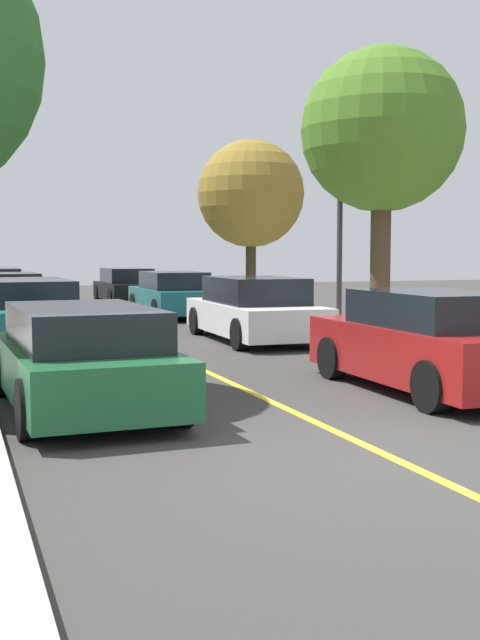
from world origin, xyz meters
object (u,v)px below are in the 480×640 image
Objects in this scene: parked_car_right_nearest at (429,343)px; streetlamp at (340,184)px; parked_car_right_near at (254,310)px; street_tree_right_near at (251,194)px; parked_car_left_near at (29,313)px; parked_car_right_farthest at (127,286)px; parked_car_left_far at (7,298)px; parked_car_left_nearest at (83,358)px; street_tree_right_nearest at (382,132)px; parked_car_right_far at (173,295)px.

parked_car_right_nearest is 6.93m from streetlamp.
parked_car_right_near is 0.93× the size of street_tree_right_near.
parked_car_right_farthest is at bearing 69.79° from parked_car_left_near.
parked_car_left_far is 1.00× the size of parked_car_right_farthest.
parked_car_right_near is at bearing -110.12° from street_tree_right_near.
street_tree_right_nearest is at bearing 34.71° from parked_car_left_nearest.
street_tree_right_nearest is at bearing 67.13° from parked_car_right_nearest.
parked_car_right_nearest is at bearing -90.00° from parked_car_right_farthest.
parked_car_left_near is (-0.00, 6.90, 0.05)m from parked_car_left_nearest.
street_tree_right_near is at bearing -74.24° from parked_car_right_farthest.
streetlamp is (1.75, -13.88, 2.75)m from parked_car_right_farthest.
parked_car_right_nearest is at bearing -3.49° from parked_car_left_nearest.
streetlamp is (-0.37, 1.11, -0.97)m from street_tree_right_nearest.
parked_car_left_far is at bearing 109.13° from parked_car_right_nearest.
street_tree_right_near is (6.84, 5.32, 2.92)m from parked_car_left_near.
parked_car_right_farthest is (4.72, 19.73, -0.00)m from parked_car_left_nearest.
parked_car_left_far is at bearing -126.43° from parked_car_right_farthest.
parked_car_left_near is at bearing -90.00° from parked_car_left_far.
parked_car_right_far is at bearing 70.26° from parked_car_left_nearest.
parked_car_left_near is at bearing 90.01° from parked_car_left_nearest.
parked_car_left_near is 1.05× the size of parked_car_right_far.
streetlamp reaches higher than parked_car_left_near.
streetlamp reaches higher than parked_car_right_nearest.
parked_car_right_farthest is at bearing 105.76° from street_tree_right_near.
parked_car_left_near is 8.06m from street_tree_right_nearest.
street_tree_right_near is (6.84, -1.11, 2.95)m from parked_car_left_far.
parked_car_right_near reaches higher than parked_car_left_far.
streetlamp is at bearing 42.08° from parked_car_left_nearest.
parked_car_right_far is 9.44m from street_tree_right_nearest.
parked_car_right_farthest is at bearing 97.18° from streetlamp.
parked_car_left_far is 4.73m from parked_car_right_far.
parked_car_left_nearest is at bearing -103.46° from parked_car_right_farthest.
parked_car_right_far is at bearing 104.13° from street_tree_right_nearest.
parked_car_left_nearest is 20.28m from parked_car_right_farthest.
parked_car_left_near is 9.15m from street_tree_right_near.
parked_car_right_farthest is at bearing 98.05° from street_tree_right_nearest.
parked_car_right_near is 1.04× the size of parked_car_right_far.
parked_car_right_far is at bearing 90.00° from parked_car_right_nearest.
parked_car_right_near reaches higher than parked_car_left_nearest.
parked_car_right_nearest is 20.01m from parked_car_right_farthest.
streetlamp is (6.47, -1.05, 2.70)m from parked_car_left_near.
street_tree_right_near reaches higher than parked_car_left_far.
street_tree_right_nearest is at bearing -71.51° from streetlamp.
parked_car_left_near is 4.75m from parked_car_right_near.
street_tree_right_near is at bearing 60.74° from parked_car_left_nearest.
parked_car_left_nearest is 0.89× the size of parked_car_right_near.
street_tree_right_nearest is 1.04× the size of streetlamp.
parked_car_left_nearest is 13.33m from parked_car_left_far.
street_tree_right_near is at bearing 86.68° from streetlamp.
parked_car_right_nearest is (4.72, -7.18, -0.01)m from parked_car_left_near.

